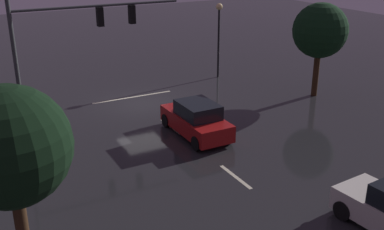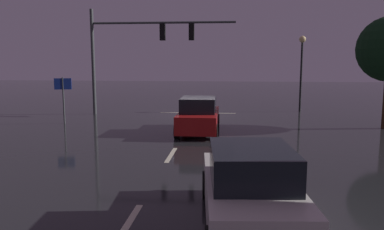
{
  "view_description": "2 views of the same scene",
  "coord_description": "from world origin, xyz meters",
  "px_view_note": "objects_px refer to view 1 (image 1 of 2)",
  "views": [
    {
      "loc": [
        9.28,
        23.6,
        8.94
      ],
      "look_at": [
        -0.15,
        6.01,
        1.29
      ],
      "focal_mm": 42.97,
      "sensor_mm": 36.0,
      "label": 1
    },
    {
      "loc": [
        -2.09,
        23.41,
        3.41
      ],
      "look_at": [
        -0.57,
        7.96,
        1.19
      ],
      "focal_mm": 35.66,
      "sensor_mm": 36.0,
      "label": 2
    }
  ],
  "objects_px": {
    "traffic_signal_assembly": "(72,31)",
    "tree_left_far": "(320,31)",
    "route_sign": "(26,114)",
    "tree_right_far": "(10,147)",
    "street_lamp_left_kerb": "(219,26)",
    "car_approaching": "(196,120)"
  },
  "relations": [
    {
      "from": "street_lamp_left_kerb",
      "to": "tree_left_far",
      "type": "bearing_deg",
      "value": 116.72
    },
    {
      "from": "street_lamp_left_kerb",
      "to": "tree_right_far",
      "type": "relative_size",
      "value": 0.9
    },
    {
      "from": "car_approaching",
      "to": "tree_right_far",
      "type": "distance_m",
      "value": 11.48
    },
    {
      "from": "route_sign",
      "to": "street_lamp_left_kerb",
      "type": "bearing_deg",
      "value": -155.12
    },
    {
      "from": "street_lamp_left_kerb",
      "to": "route_sign",
      "type": "distance_m",
      "value": 15.16
    },
    {
      "from": "car_approaching",
      "to": "street_lamp_left_kerb",
      "type": "xyz_separation_m",
      "value": [
        -6.18,
        -8.17,
        2.72
      ]
    },
    {
      "from": "tree_left_far",
      "to": "tree_right_far",
      "type": "relative_size",
      "value": 1.0
    },
    {
      "from": "tree_right_far",
      "to": "car_approaching",
      "type": "bearing_deg",
      "value": -144.59
    },
    {
      "from": "street_lamp_left_kerb",
      "to": "traffic_signal_assembly",
      "type": "bearing_deg",
      "value": 13.51
    },
    {
      "from": "street_lamp_left_kerb",
      "to": "tree_right_far",
      "type": "height_order",
      "value": "tree_right_far"
    },
    {
      "from": "traffic_signal_assembly",
      "to": "tree_left_far",
      "type": "relative_size",
      "value": 1.62
    },
    {
      "from": "traffic_signal_assembly",
      "to": "tree_right_far",
      "type": "relative_size",
      "value": 1.62
    },
    {
      "from": "tree_left_far",
      "to": "route_sign",
      "type": "bearing_deg",
      "value": 0.46
    },
    {
      "from": "car_approaching",
      "to": "tree_left_far",
      "type": "bearing_deg",
      "value": -168.09
    },
    {
      "from": "car_approaching",
      "to": "tree_left_far",
      "type": "distance_m",
      "value": 10.02
    },
    {
      "from": "car_approaching",
      "to": "route_sign",
      "type": "bearing_deg",
      "value": -13.72
    },
    {
      "from": "tree_left_far",
      "to": "tree_right_far",
      "type": "xyz_separation_m",
      "value": [
        18.3,
        8.36,
        -0.02
      ]
    },
    {
      "from": "tree_left_far",
      "to": "tree_right_far",
      "type": "height_order",
      "value": "same"
    },
    {
      "from": "route_sign",
      "to": "tree_right_far",
      "type": "xyz_separation_m",
      "value": [
        1.51,
        8.23,
        2.11
      ]
    },
    {
      "from": "car_approaching",
      "to": "street_lamp_left_kerb",
      "type": "distance_m",
      "value": 10.6
    },
    {
      "from": "car_approaching",
      "to": "street_lamp_left_kerb",
      "type": "bearing_deg",
      "value": -127.11
    },
    {
      "from": "traffic_signal_assembly",
      "to": "street_lamp_left_kerb",
      "type": "distance_m",
      "value": 10.73
    }
  ]
}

